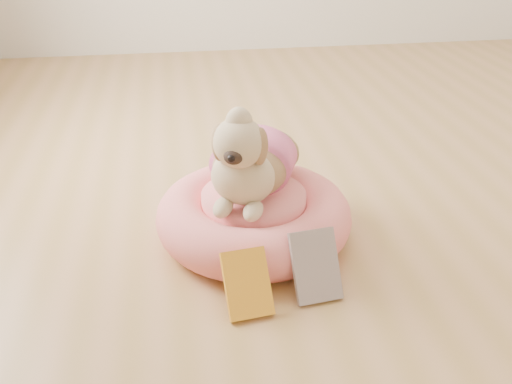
{
  "coord_description": "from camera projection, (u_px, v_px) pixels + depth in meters",
  "views": [
    {
      "loc": [
        -0.82,
        -1.98,
        1.06
      ],
      "look_at": [
        -0.58,
        -0.38,
        0.2
      ],
      "focal_mm": 40.0,
      "sensor_mm": 36.0,
      "label": 1
    }
  ],
  "objects": [
    {
      "name": "floor",
      "position": [
        381.0,
        182.0,
        2.34
      ],
      "size": [
        4.5,
        4.5,
        0.0
      ],
      "primitive_type": "plane",
      "color": "#B08649",
      "rests_on": "ground"
    },
    {
      "name": "pet_bed",
      "position": [
        254.0,
        216.0,
        1.94
      ],
      "size": [
        0.66,
        0.66,
        0.17
      ],
      "color": "#F25F7A",
      "rests_on": "floor"
    },
    {
      "name": "dog",
      "position": [
        250.0,
        144.0,
        1.81
      ],
      "size": [
        0.48,
        0.57,
        0.35
      ],
      "primitive_type": null,
      "rotation": [
        0.0,
        0.0,
        -0.38
      ],
      "color": "brown",
      "rests_on": "pet_bed"
    },
    {
      "name": "book_yellow",
      "position": [
        247.0,
        284.0,
        1.6
      ],
      "size": [
        0.14,
        0.15,
        0.17
      ],
      "primitive_type": "cube",
      "rotation": [
        -0.65,
        0.0,
        0.13
      ],
      "color": "yellow",
      "rests_on": "floor"
    },
    {
      "name": "book_white",
      "position": [
        316.0,
        266.0,
        1.66
      ],
      "size": [
        0.15,
        0.14,
        0.19
      ],
      "primitive_type": "cube",
      "rotation": [
        -0.55,
        0.0,
        0.13
      ],
      "color": "white",
      "rests_on": "floor"
    }
  ]
}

